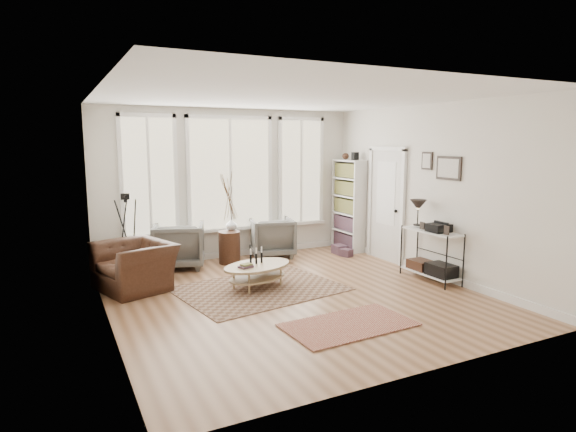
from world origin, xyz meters
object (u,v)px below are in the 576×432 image
armchair_left (179,245)px  side_table (229,221)px  low_shelf (431,250)px  coffee_table (257,270)px  armchair_right (272,237)px  bookcase (349,205)px  accent_chair (135,266)px

armchair_left → side_table: size_ratio=0.53×
low_shelf → side_table: (-2.59, 2.54, 0.30)m
low_shelf → coffee_table: low_shelf is taller
armchair_right → coffee_table: bearing=72.2°
armchair_right → side_table: bearing=23.0°
bookcase → armchair_right: (-1.70, 0.19, -0.57)m
coffee_table → armchair_left: 1.96m
bookcase → low_shelf: size_ratio=1.58×
coffee_table → armchair_right: armchair_right is taller
accent_chair → bookcase: bearing=82.5°
low_shelf → armchair_right: bearing=121.2°
bookcase → coffee_table: (-2.78, -1.64, -0.67)m
coffee_table → accent_chair: bearing=155.5°
bookcase → armchair_left: (-3.57, 0.15, -0.55)m
bookcase → armchair_left: bearing=177.6°
armchair_left → armchair_right: size_ratio=1.06×
coffee_table → side_table: 1.75m
side_table → armchair_left: bearing=171.7°
side_table → accent_chair: bearing=-154.6°
side_table → low_shelf: bearing=-44.4°
coffee_table → side_table: side_table is taller
bookcase → coffee_table: bookcase is taller
bookcase → accent_chair: size_ratio=1.83×
coffee_table → side_table: bearing=85.4°
side_table → armchair_right: bearing=10.2°
bookcase → low_shelf: bearing=-91.3°
bookcase → armchair_right: 1.80m
accent_chair → side_table: bearing=97.0°
coffee_table → armchair_right: size_ratio=1.57×
armchair_right → bookcase: bearing=-173.6°
armchair_right → side_table: (-0.95, -0.17, 0.43)m
accent_chair → coffee_table: bearing=47.1°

